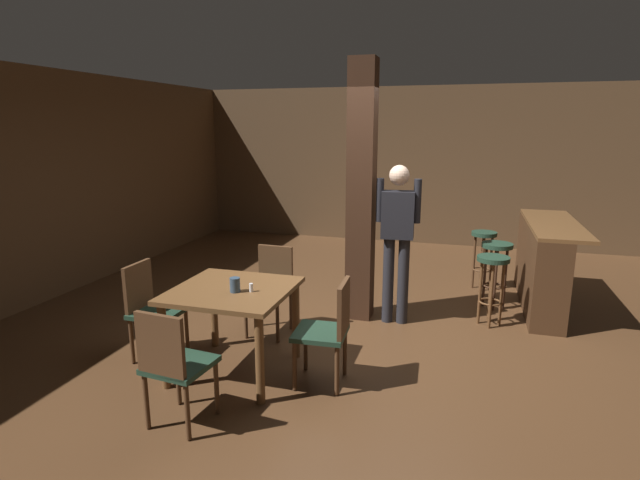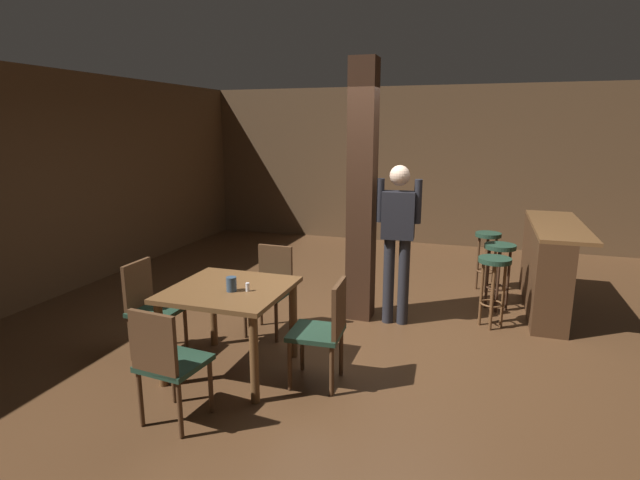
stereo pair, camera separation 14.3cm
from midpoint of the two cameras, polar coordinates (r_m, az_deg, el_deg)
ground_plane at (r=5.23m, az=3.92°, el=-10.93°), size 10.80×10.80×0.00m
wall_back at (r=9.26m, az=10.21°, el=8.30°), size 8.00×0.10×2.80m
wall_left at (r=6.90m, az=-30.49°, el=5.20°), size 0.10×9.00×2.80m
pillar at (r=5.41m, az=3.99°, el=5.30°), size 0.28×0.28×2.80m
dining_table at (r=4.37m, az=-10.86°, el=-6.97°), size 0.98×0.98×0.77m
chair_south at (r=3.74m, az=-17.54°, el=-13.16°), size 0.46×0.46×0.89m
chair_east at (r=4.14m, az=0.09°, el=-9.93°), size 0.44×0.44×0.89m
chair_north at (r=5.20m, az=-6.37°, el=-5.16°), size 0.44×0.44×0.89m
chair_west at (r=4.88m, az=-19.61°, el=-7.07°), size 0.42×0.42×0.89m
napkin_cup at (r=4.21m, az=-10.66°, el=-5.06°), size 0.09×0.09×0.12m
salt_shaker at (r=4.20m, az=-8.85°, el=-5.41°), size 0.03×0.03×0.07m
standing_person at (r=5.35m, az=8.07°, el=0.79°), size 0.47×0.22×1.72m
bar_counter at (r=6.44m, az=23.36°, el=-2.49°), size 0.56×1.88×1.02m
bar_stool_near at (r=5.61m, az=18.39°, el=-3.74°), size 0.34×0.34×0.76m
bar_stool_mid at (r=6.16m, az=18.87°, el=-2.13°), size 0.35×0.35×0.78m
bar_stool_far at (r=6.83m, az=17.59°, el=-0.78°), size 0.32×0.32×0.77m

